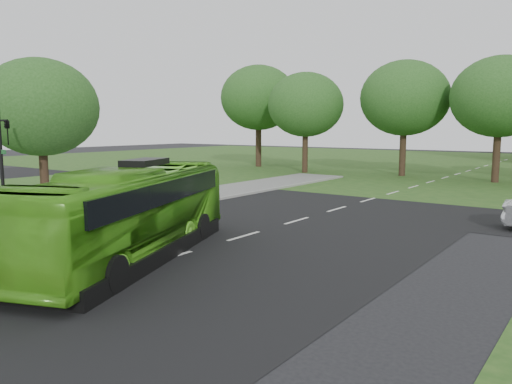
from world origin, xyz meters
TOP-DOWN VIEW (x-y plane):
  - ground at (0.00, 0.00)m, footprint 160.00×160.00m
  - street_surfaces at (-0.38, 22.75)m, footprint 120.00×120.00m
  - tree_park_a at (-12.00, 27.16)m, footprint 6.96×6.96m
  - tree_park_b at (-3.52, 29.43)m, footprint 7.58×7.58m
  - tree_park_c at (4.12, 28.59)m, footprint 7.23×7.23m
  - tree_park_f at (-19.66, 30.38)m, footprint 8.05×8.05m
  - tree_side_near at (-12.28, 1.09)m, footprint 5.82×5.82m
  - bus at (-1.00, -2.72)m, footprint 6.23×10.86m
  - traffic_light at (-9.33, -2.50)m, footprint 0.81×0.23m

SIDE VIEW (x-z plane):
  - ground at x=0.00m, z-range 0.00..0.00m
  - street_surfaces at x=-0.38m, z-range -0.05..0.10m
  - bus at x=-1.00m, z-range 0.00..2.98m
  - traffic_light at x=-9.33m, z-range 0.44..5.49m
  - tree_side_near at x=-12.28m, z-range 1.38..9.12m
  - tree_park_a at x=-12.00m, z-range 1.65..10.91m
  - tree_park_c at x=4.12m, z-range 1.71..11.32m
  - tree_park_b at x=-3.52m, z-range 1.73..11.67m
  - tree_park_f at x=-19.66m, z-range 1.93..12.68m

